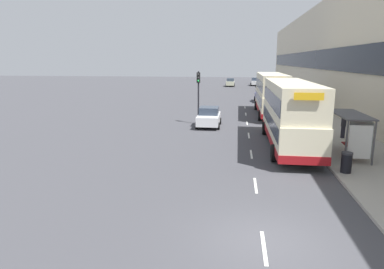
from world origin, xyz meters
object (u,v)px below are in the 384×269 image
car_0 (209,117)px  traffic_light_far_kerb (198,89)px  bus_shelter (354,127)px  car_2 (262,96)px  car_1 (255,82)px  litter_bin (346,162)px  car_3 (230,82)px  double_decker_bus_ahead (271,93)px  pedestrian_1 (344,125)px  double_decker_bus_near (290,113)px  pedestrian_at_shelter (365,128)px

car_0 → traffic_light_far_kerb: size_ratio=0.84×
bus_shelter → car_2: bus_shelter is taller
car_1 → litter_bin: size_ratio=4.30×
car_3 → traffic_light_far_kerb: (-1.79, -46.63, 2.30)m
car_2 → double_decker_bus_ahead: bearing=-89.4°
pedestrian_1 → car_2: bearing=100.7°
double_decker_bus_near → car_2: double_decker_bus_near is taller
bus_shelter → traffic_light_far_kerb: traffic_light_far_kerb is taller
pedestrian_at_shelter → traffic_light_far_kerb: 13.70m
double_decker_bus_ahead → car_1: 43.59m
double_decker_bus_near → litter_bin: 6.08m
pedestrian_at_shelter → double_decker_bus_near: bearing=-161.1°
car_2 → car_1: bearing=88.9°
car_2 → pedestrian_at_shelter: (5.50, -23.86, 0.23)m
car_2 → pedestrian_at_shelter: pedestrian_at_shelter is taller
bus_shelter → car_0: (-9.13, 8.91, -1.03)m
bus_shelter → car_2: size_ratio=0.98×
car_1 → car_3: bearing=-150.6°
pedestrian_at_shelter → car_3: bearing=101.3°
car_0 → double_decker_bus_near: bearing=131.8°
pedestrian_1 → car_1: bearing=93.9°
bus_shelter → car_3: size_ratio=1.02×
car_1 → car_2: size_ratio=1.05×
pedestrian_1 → litter_bin: 8.50m
car_0 → traffic_light_far_kerb: traffic_light_far_kerb is taller
traffic_light_far_kerb → double_decker_bus_near: bearing=-47.6°
car_3 → litter_bin: bearing=96.8°
double_decker_bus_ahead → litter_bin: bearing=-83.9°
car_0 → car_2: bearing=-106.7°
double_decker_bus_near → pedestrian_1: 5.19m
double_decker_bus_ahead → car_0: 9.42m
car_1 → traffic_light_far_kerb: traffic_light_far_kerb is taller
double_decker_bus_near → bus_shelter: bearing=-35.8°
double_decker_bus_ahead → car_1: bearing=89.4°
double_decker_bus_ahead → litter_bin: double_decker_bus_ahead is taller
double_decker_bus_near → litter_bin: size_ratio=10.83×
car_1 → car_3: (-5.60, -3.16, -0.01)m
litter_bin → traffic_light_far_kerb: (-8.95, 13.01, 2.51)m
pedestrian_at_shelter → traffic_light_far_kerb: traffic_light_far_kerb is taller
double_decker_bus_near → pedestrian_1: (4.23, 2.73, -1.22)m
double_decker_bus_ahead → pedestrian_at_shelter: (5.38, -11.91, -1.21)m
double_decker_bus_near → car_0: (-5.84, 6.54, -1.44)m
car_0 → pedestrian_at_shelter: size_ratio=2.15×
double_decker_bus_near → car_2: bearing=90.2°
double_decker_bus_ahead → car_3: (-5.12, 40.40, -1.41)m
pedestrian_1 → traffic_light_far_kerb: 12.29m
pedestrian_1 → litter_bin: size_ratio=1.73×
car_0 → car_1: (6.35, 50.79, 0.04)m
car_2 → pedestrian_1: (4.32, -22.98, 0.22)m
car_1 → pedestrian_1: size_ratio=2.49×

